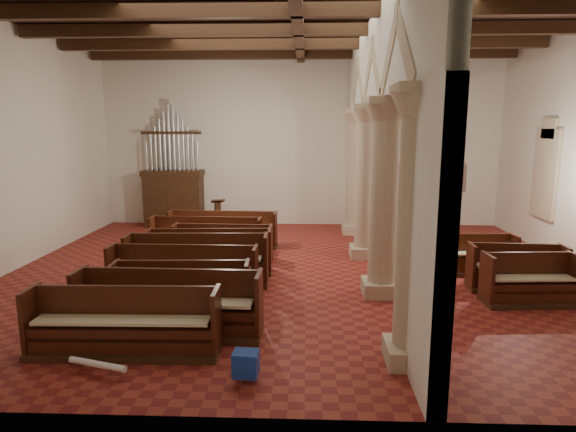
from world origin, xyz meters
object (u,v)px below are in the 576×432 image
at_px(pipe_organ, 174,188).
at_px(lectern, 218,216).
at_px(nave_pew_0, 124,333).
at_px(aisle_pew_0, 529,287).
at_px(processional_banner, 456,211).

distance_m(pipe_organ, lectern, 1.93).
bearing_deg(nave_pew_0, aisle_pew_0, 17.39).
distance_m(lectern, nave_pew_0, 9.44).
bearing_deg(pipe_organ, lectern, -14.97).
bearing_deg(pipe_organ, nave_pew_0, -79.07).
bearing_deg(lectern, nave_pew_0, -112.94).
relative_size(lectern, nave_pew_0, 0.36).
xyz_separation_m(processional_banner, nave_pew_0, (-7.68, -8.68, -0.47)).
xyz_separation_m(nave_pew_0, aisle_pew_0, (7.27, 2.43, 0.00)).
relative_size(lectern, aisle_pew_0, 0.58).
bearing_deg(nave_pew_0, lectern, 90.53).
height_order(pipe_organ, aisle_pew_0, pipe_organ).
xyz_separation_m(pipe_organ, nave_pew_0, (1.91, -9.88, -1.02)).
height_order(nave_pew_0, aisle_pew_0, nave_pew_0).
bearing_deg(lectern, pipe_organ, 140.45).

